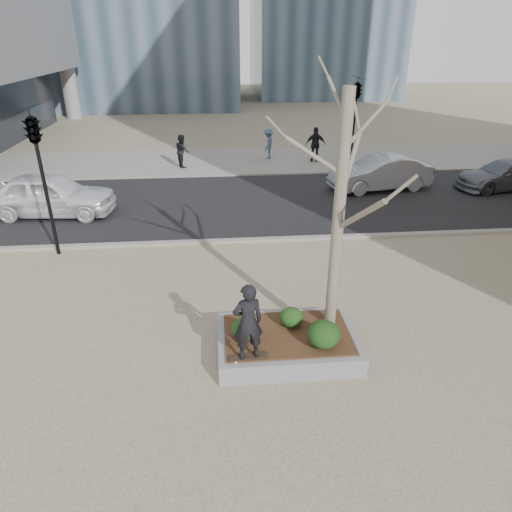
{
  "coord_description": "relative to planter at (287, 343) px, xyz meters",
  "views": [
    {
      "loc": [
        -0.4,
        -8.03,
        6.3
      ],
      "look_at": [
        0.5,
        2.0,
        1.4
      ],
      "focal_mm": 32.0,
      "sensor_mm": 36.0,
      "label": 1
    }
  ],
  "objects": [
    {
      "name": "ground",
      "position": [
        -1.0,
        0.0,
        -0.23
      ],
      "size": [
        120.0,
        120.0,
        0.0
      ],
      "primitive_type": "plane",
      "color": "tan",
      "rests_on": "ground"
    },
    {
      "name": "street",
      "position": [
        -1.0,
        10.0,
        -0.21
      ],
      "size": [
        60.0,
        8.0,
        0.02
      ],
      "primitive_type": "cube",
      "color": "black",
      "rests_on": "ground"
    },
    {
      "name": "far_sidewalk",
      "position": [
        -1.0,
        17.0,
        -0.21
      ],
      "size": [
        60.0,
        6.0,
        0.02
      ],
      "primitive_type": "cube",
      "color": "gray",
      "rests_on": "ground"
    },
    {
      "name": "planter",
      "position": [
        0.0,
        0.0,
        0.0
      ],
      "size": [
        3.0,
        2.0,
        0.45
      ],
      "primitive_type": "cube",
      "color": "gray",
      "rests_on": "ground"
    },
    {
      "name": "planter_mulch",
      "position": [
        0.0,
        0.0,
        0.25
      ],
      "size": [
        2.7,
        1.7,
        0.04
      ],
      "primitive_type": "cube",
      "color": "#382314",
      "rests_on": "planter"
    },
    {
      "name": "sycamore_tree",
      "position": [
        1.0,
        0.3,
        3.56
      ],
      "size": [
        2.8,
        2.8,
        6.6
      ],
      "primitive_type": null,
      "color": "gray",
      "rests_on": "planter_mulch"
    },
    {
      "name": "shrub_left",
      "position": [
        -0.93,
        -0.08,
        0.5
      ],
      "size": [
        0.55,
        0.55,
        0.47
      ],
      "primitive_type": "ellipsoid",
      "color": "#183310",
      "rests_on": "planter_mulch"
    },
    {
      "name": "shrub_middle",
      "position": [
        0.13,
        0.29,
        0.48
      ],
      "size": [
        0.52,
        0.52,
        0.44
      ],
      "primitive_type": "ellipsoid",
      "color": "#143F14",
      "rests_on": "planter_mulch"
    },
    {
      "name": "shrub_right",
      "position": [
        0.67,
        -0.5,
        0.55
      ],
      "size": [
        0.67,
        0.67,
        0.57
      ],
      "primitive_type": "ellipsoid",
      "color": "black",
      "rests_on": "planter_mulch"
    },
    {
      "name": "skateboard",
      "position": [
        -0.9,
        -0.75,
        0.26
      ],
      "size": [
        0.8,
        0.28,
        0.08
      ],
      "primitive_type": null,
      "rotation": [
        0.0,
        0.0,
        0.11
      ],
      "color": "black",
      "rests_on": "planter"
    },
    {
      "name": "skateboarder",
      "position": [
        -0.9,
        -0.75,
        1.12
      ],
      "size": [
        0.66,
        0.5,
        1.64
      ],
      "primitive_type": "imported",
      "rotation": [
        0.0,
        0.0,
        3.35
      ],
      "color": "black",
      "rests_on": "skateboard"
    },
    {
      "name": "police_car",
      "position": [
        -7.72,
        9.17,
        0.61
      ],
      "size": [
        4.91,
        2.31,
        1.62
      ],
      "primitive_type": "imported",
      "rotation": [
        0.0,
        0.0,
        1.49
      ],
      "color": "white",
      "rests_on": "street"
    },
    {
      "name": "car_silver",
      "position": [
        5.86,
        11.2,
        0.53
      ],
      "size": [
        4.69,
        2.27,
        1.48
      ],
      "primitive_type": "imported",
      "rotation": [
        0.0,
        0.0,
        4.88
      ],
      "color": "#A8ACB1",
      "rests_on": "street"
    },
    {
      "name": "car_third",
      "position": [
        11.45,
        10.81,
        0.43
      ],
      "size": [
        4.55,
        2.29,
        1.27
      ],
      "primitive_type": "imported",
      "rotation": [
        0.0,
        0.0,
        4.83
      ],
      "color": "slate",
      "rests_on": "street"
    },
    {
      "name": "pedestrian_a",
      "position": [
        -3.11,
        15.93,
        0.63
      ],
      "size": [
        0.86,
        0.97,
        1.67
      ],
      "primitive_type": "imported",
      "rotation": [
        0.0,
        0.0,
        1.89
      ],
      "color": "black",
      "rests_on": "far_sidewalk"
    },
    {
      "name": "pedestrian_b",
      "position": [
        1.55,
        17.31,
        0.62
      ],
      "size": [
        0.9,
        1.19,
        1.64
      ],
      "primitive_type": "imported",
      "rotation": [
        0.0,
        0.0,
        4.4
      ],
      "color": "#3E5870",
      "rests_on": "far_sidewalk"
    },
    {
      "name": "pedestrian_c",
      "position": [
        4.02,
        16.38,
        0.72
      ],
      "size": [
        1.11,
        0.53,
        1.85
      ],
      "primitive_type": "imported",
      "rotation": [
        0.0,
        0.0,
        3.07
      ],
      "color": "black",
      "rests_on": "far_sidewalk"
    },
    {
      "name": "traffic_light_near",
      "position": [
        -6.5,
        5.6,
        2.02
      ],
      "size": [
        0.6,
        2.48,
        4.5
      ],
      "primitive_type": null,
      "color": "black",
      "rests_on": "ground"
    },
    {
      "name": "traffic_light_far",
      "position": [
        5.5,
        14.6,
        2.02
      ],
      "size": [
        0.6,
        2.48,
        4.5
      ],
      "primitive_type": null,
      "color": "black",
      "rests_on": "ground"
    }
  ]
}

